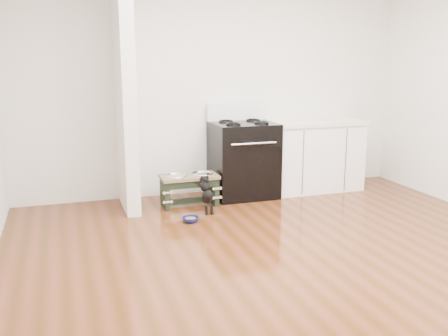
# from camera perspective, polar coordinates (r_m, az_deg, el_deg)

# --- Properties ---
(ground) EXTENTS (5.00, 5.00, 0.00)m
(ground) POSITION_cam_1_polar(r_m,az_deg,el_deg) (4.33, 9.17, -10.74)
(ground) COLOR #46240C
(ground) RESTS_ON ground
(room_shell) EXTENTS (5.00, 5.00, 5.00)m
(room_shell) POSITION_cam_1_polar(r_m,az_deg,el_deg) (3.99, 9.99, 11.21)
(room_shell) COLOR silver
(room_shell) RESTS_ON ground
(partition_wall) EXTENTS (0.15, 0.80, 2.70)m
(partition_wall) POSITION_cam_1_polar(r_m,az_deg,el_deg) (5.67, -11.28, 8.76)
(partition_wall) COLOR silver
(partition_wall) RESTS_ON ground
(oven_range) EXTENTS (0.76, 0.69, 1.14)m
(oven_range) POSITION_cam_1_polar(r_m,az_deg,el_deg) (6.18, 2.21, 1.12)
(oven_range) COLOR black
(oven_range) RESTS_ON ground
(cabinet_run) EXTENTS (1.24, 0.64, 0.91)m
(cabinet_run) POSITION_cam_1_polar(r_m,az_deg,el_deg) (6.60, 10.15, 1.45)
(cabinet_run) COLOR white
(cabinet_run) RESTS_ON ground
(dog_feeder) EXTENTS (0.66, 0.35, 0.38)m
(dog_feeder) POSITION_cam_1_polar(r_m,az_deg,el_deg) (5.82, -3.98, -1.82)
(dog_feeder) COLOR black
(dog_feeder) RESTS_ON ground
(puppy) EXTENTS (0.12, 0.34, 0.40)m
(puppy) POSITION_cam_1_polar(r_m,az_deg,el_deg) (5.58, -2.02, -2.84)
(puppy) COLOR black
(puppy) RESTS_ON ground
(floor_bowl) EXTENTS (0.22, 0.22, 0.05)m
(floor_bowl) POSITION_cam_1_polar(r_m,az_deg,el_deg) (5.30, -3.84, -5.89)
(floor_bowl) COLOR navy
(floor_bowl) RESTS_ON ground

